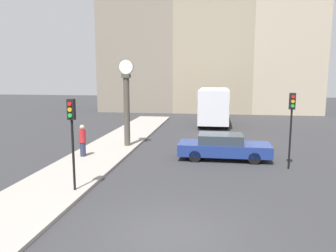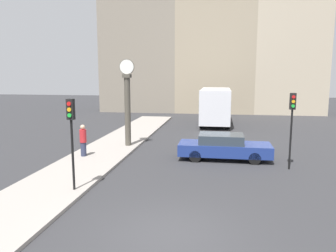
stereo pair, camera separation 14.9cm
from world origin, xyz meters
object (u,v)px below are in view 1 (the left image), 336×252
(traffic_light_near, at_px, (72,125))
(bus_distant, at_px, (214,105))
(pedestrian_red_top, at_px, (83,140))
(street_clock, at_px, (127,104))
(sedan_car, at_px, (223,147))
(traffic_light_far, at_px, (292,115))

(traffic_light_near, bearing_deg, bus_distant, 74.73)
(bus_distant, distance_m, pedestrian_red_top, 14.96)
(street_clock, bearing_deg, sedan_car, -19.18)
(bus_distant, xyz_separation_m, traffic_light_near, (-5.00, -18.30, 0.80))
(bus_distant, distance_m, traffic_light_near, 18.99)
(traffic_light_far, relative_size, pedestrian_red_top, 2.13)
(sedan_car, relative_size, street_clock, 0.91)
(traffic_light_near, height_order, pedestrian_red_top, traffic_light_near)
(bus_distant, bearing_deg, pedestrian_red_top, -116.91)
(traffic_light_far, bearing_deg, street_clock, 159.02)
(sedan_car, distance_m, bus_distant, 12.42)
(pedestrian_red_top, bearing_deg, bus_distant, 63.09)
(street_clock, bearing_deg, pedestrian_red_top, -118.46)
(bus_distant, height_order, pedestrian_red_top, bus_distant)
(pedestrian_red_top, bearing_deg, street_clock, 61.54)
(bus_distant, relative_size, pedestrian_red_top, 4.19)
(bus_distant, distance_m, street_clock, 11.58)
(sedan_car, xyz_separation_m, bus_distant, (-0.64, 12.35, 1.12))
(street_clock, bearing_deg, bus_distant, 63.55)
(pedestrian_red_top, bearing_deg, traffic_light_far, -2.25)
(sedan_car, distance_m, traffic_light_far, 3.86)
(bus_distant, bearing_deg, street_clock, -116.45)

